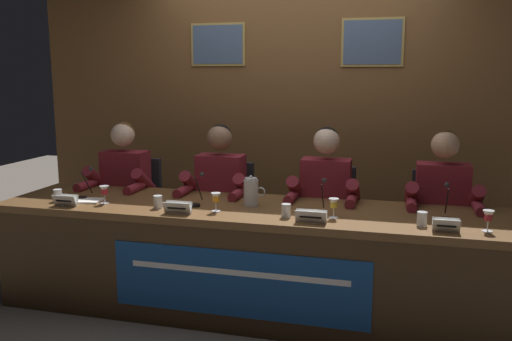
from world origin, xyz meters
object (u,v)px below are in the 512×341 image
Objects in this scene: water_cup_center_right at (286,211)px; panelist_far_left at (121,187)px; water_cup_far_left at (58,196)px; conference_table at (252,244)px; document_stack_far_left at (86,201)px; panelist_center_left at (218,193)px; microphone_center_left at (198,195)px; nameplate_far_right at (446,225)px; chair_center_right at (327,228)px; microphone_center_right at (322,202)px; juice_glass_center_right at (334,204)px; chair_center_left at (226,221)px; water_cup_far_right at (422,220)px; nameplate_center_right at (311,216)px; panelist_far_right at (442,206)px; chair_far_left at (134,215)px; chair_far_right at (438,236)px; panelist_center_right at (324,199)px; water_pitcher_central at (251,192)px; nameplate_far_left at (65,200)px; microphone_far_right at (447,208)px; nameplate_center_left at (178,208)px; juice_glass_far_left at (104,191)px; juice_glass_center_left at (216,199)px; water_cup_center_left at (158,202)px; juice_glass_far_right at (488,217)px.

panelist_far_left is at bearing 157.74° from water_cup_center_right.
water_cup_far_left and water_cup_center_right have the same top height.
document_stack_far_left reaches higher than conference_table.
water_cup_center_right is at bearing -0.60° from water_cup_far_left.
panelist_center_left is at bearing 0.00° from panelist_far_left.
microphone_center_left is 1.61m from nameplate_far_right.
microphone_center_right is at bearing -85.95° from chair_center_right.
panelist_far_left is 1.85m from juice_glass_center_right.
chair_center_left is 1.70m from water_cup_far_right.
panelist_far_left reaches higher than microphone_center_left.
nameplate_center_right is 1.06m from panelist_far_right.
chair_center_left is 1.00× the size of chair_center_right.
chair_far_left and chair_far_right have the same top height.
water_pitcher_central is at bearing -141.01° from panelist_center_right.
panelist_far_right is at bearing 12.67° from document_stack_far_left.
nameplate_far_left is 0.77× the size of microphone_center_left.
microphone_far_right is at bearing 1.73° from microphone_center_left.
chair_far_left is 0.96m from nameplate_far_left.
juice_glass_center_right is 1.46× the size of water_cup_far_right.
nameplate_far_right reaches higher than document_stack_far_left.
nameplate_far_right is at bearing 0.19° from nameplate_center_left.
chair_center_left is at bearing 122.99° from water_pitcher_central.
panelist_far_left is at bearing 165.49° from water_cup_far_right.
juice_glass_far_left is 1.00× the size of juice_glass_center_left.
microphone_center_left is 0.17× the size of panelist_far_right.
document_stack_far_left is (-2.27, 0.05, -0.03)m from water_cup_far_right.
chair_center_left reaches higher than nameplate_far_right.
water_cup_far_right is (1.47, -0.59, 0.05)m from panelist_center_left.
nameplate_far_right is (-0.03, -0.89, 0.33)m from chair_far_right.
panelist_far_right reaches higher than water_cup_center_left.
juice_glass_center_left reaches higher than water_cup_center_left.
chair_center_left is (0.82, 0.20, -0.28)m from panelist_far_left.
panelist_far_right is (2.62, 0.59, -0.05)m from water_cup_far_left.
juice_glass_center_left is 1.68m from chair_far_right.
juice_glass_far_left is (0.18, -0.56, 0.10)m from panelist_far_left.
water_cup_center_left reaches higher than nameplate_far_right.
juice_glass_far_right reaches higher than water_cup_far_right.
chair_center_right reaches higher than conference_table.
microphone_center_left is (0.04, 0.25, 0.03)m from nameplate_center_left.
juice_glass_center_right is 0.61m from water_pitcher_central.
water_cup_far_left is 2.59m from nameplate_far_right.
water_cup_center_left is 0.39× the size of microphone_center_left.
nameplate_center_left is (-0.03, -0.70, 0.05)m from panelist_center_left.
chair_far_left is at bearing 175.32° from panelist_far_right.
water_cup_center_left is 0.40× the size of water_pitcher_central.
water_cup_center_right reaches higher than nameplate_far_left.
microphone_center_right is at bearing 4.07° from water_cup_far_left.
juice_glass_far_left is 2.34m from panelist_far_right.
nameplate_center_left is at bearing 0.24° from nameplate_far_left.
chair_center_right is 10.81× the size of water_cup_center_right.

